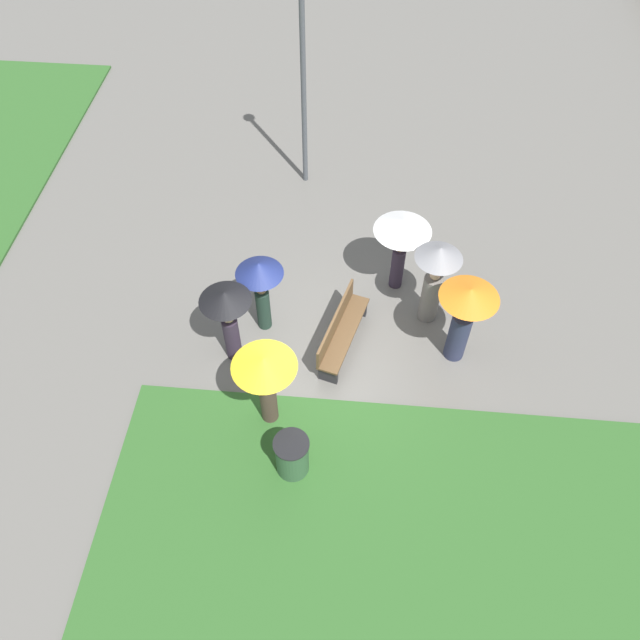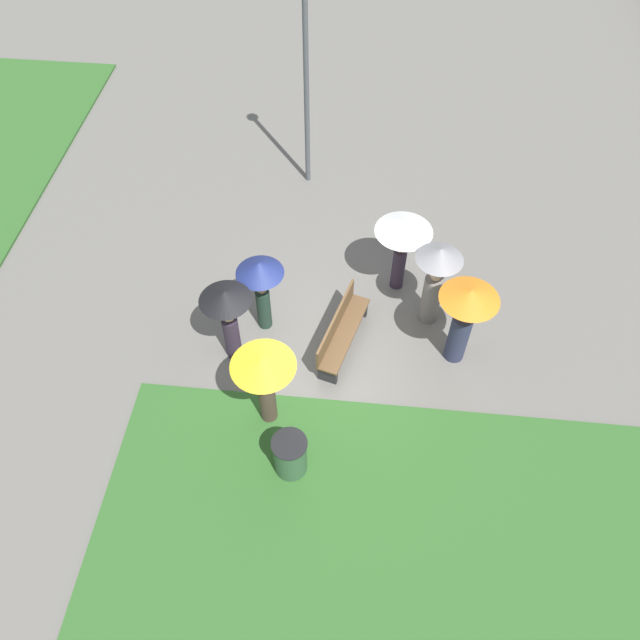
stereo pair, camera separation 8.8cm
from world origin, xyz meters
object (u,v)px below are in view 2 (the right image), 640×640
park_bench (341,330)px  trash_bin (290,456)px  crowd_person_black (227,310)px  crowd_person_grey (436,275)px  crowd_person_white (403,234)px  crowd_person_orange (465,313)px  crowd_person_navy (261,280)px  lamp_post (306,60)px  crowd_person_yellow (264,374)px

park_bench → trash_bin: bearing=-177.3°
trash_bin → crowd_person_black: 2.86m
crowd_person_grey → crowd_person_white: (0.82, 0.67, 0.21)m
crowd_person_orange → crowd_person_navy: (0.39, 3.83, 0.05)m
crowd_person_navy → crowd_person_white: bearing=-3.4°
crowd_person_grey → crowd_person_orange: size_ratio=1.02×
lamp_post → crowd_person_navy: lamp_post is taller
crowd_person_orange → crowd_person_black: (-0.40, 4.31, 0.03)m
crowd_person_grey → crowd_person_black: crowd_person_grey is taller
trash_bin → crowd_person_grey: 4.43m
crowd_person_yellow → crowd_person_white: bearing=-82.2°
crowd_person_grey → crowd_person_white: 1.08m
lamp_post → crowd_person_orange: lamp_post is taller
crowd_person_black → crowd_person_orange: bearing=-38.4°
lamp_post → crowd_person_black: (-5.50, 0.84, -1.84)m
crowd_person_yellow → park_bench: bearing=-82.7°
crowd_person_white → crowd_person_black: bearing=46.2°
park_bench → lamp_post: size_ratio=0.40×
crowd_person_orange → crowd_person_white: crowd_person_orange is taller
lamp_post → crowd_person_yellow: (-6.85, -0.06, -1.75)m
lamp_post → park_bench: bearing=-166.5°
lamp_post → crowd_person_orange: bearing=-145.7°
lamp_post → crowd_person_orange: (-5.10, -3.48, -1.87)m
lamp_post → crowd_person_black: 5.86m
crowd_person_white → crowd_person_yellow: 4.15m
crowd_person_navy → crowd_person_white: (1.36, -2.65, 0.13)m
park_bench → crowd_person_white: (1.72, -1.08, 1.03)m
park_bench → trash_bin: 2.82m
trash_bin → crowd_person_yellow: (0.97, 0.53, 0.97)m
crowd_person_black → crowd_person_white: bearing=-9.2°
park_bench → crowd_person_navy: crowd_person_navy is taller
crowd_person_black → lamp_post: bearing=37.7°
crowd_person_grey → crowd_person_orange: 1.06m
crowd_person_grey → crowd_person_navy: (-0.53, 3.32, 0.08)m
crowd_person_navy → crowd_person_grey: bearing=-21.4°
lamp_post → crowd_person_navy: 5.06m
crowd_person_orange → crowd_person_black: crowd_person_orange is taller
crowd_person_white → crowd_person_yellow: bearing=69.2°
park_bench → crowd_person_white: 2.28m
lamp_post → crowd_person_white: lamp_post is taller
lamp_post → trash_bin: bearing=-175.7°
crowd_person_white → crowd_person_yellow: size_ratio=0.98×
crowd_person_black → crowd_person_yellow: (-1.35, -0.90, 0.09)m
crowd_person_white → crowd_person_yellow: (-3.50, 2.24, -0.06)m
crowd_person_black → crowd_person_white: (2.15, -3.14, 0.15)m
crowd_person_black → crowd_person_navy: bearing=14.8°
park_bench → crowd_person_white: crowd_person_white is taller
park_bench → trash_bin: (-2.75, 0.63, -0.00)m
crowd_person_white → crowd_person_grey: bearing=140.8°
park_bench → crowd_person_black: size_ratio=1.07×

